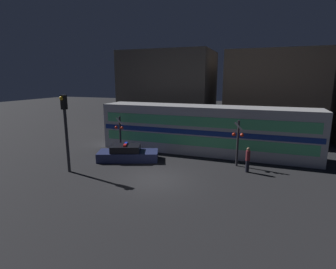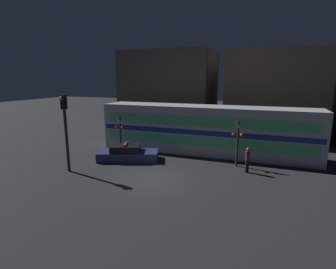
% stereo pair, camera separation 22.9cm
% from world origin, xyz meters
% --- Properties ---
extents(ground_plane, '(120.00, 120.00, 0.00)m').
position_xyz_m(ground_plane, '(0.00, 0.00, 0.00)').
color(ground_plane, black).
extents(train, '(17.39, 2.91, 3.87)m').
position_xyz_m(train, '(1.47, 7.04, 1.94)').
color(train, silver).
rests_on(train, ground_plane).
extents(police_car, '(4.79, 3.26, 1.28)m').
position_xyz_m(police_car, '(-3.48, 2.92, 0.48)').
color(police_car, navy).
rests_on(police_car, ground_plane).
extents(pedestrian, '(0.28, 0.28, 1.67)m').
position_xyz_m(pedestrian, '(5.18, 3.29, 0.86)').
color(pedestrian, black).
rests_on(pedestrian, ground_plane).
extents(crossing_signal_near, '(0.78, 0.36, 3.25)m').
position_xyz_m(crossing_signal_near, '(4.39, 4.33, 1.82)').
color(crossing_signal_near, '#2D2D33').
rests_on(crossing_signal_near, ground_plane).
extents(crossing_signal_far, '(0.78, 0.36, 3.01)m').
position_xyz_m(crossing_signal_far, '(-5.09, 4.63, 1.70)').
color(crossing_signal_far, '#2D2D33').
rests_on(crossing_signal_far, ground_plane).
extents(traffic_light_corner, '(0.30, 0.46, 5.03)m').
position_xyz_m(traffic_light_corner, '(-5.87, -0.68, 3.04)').
color(traffic_light_corner, '#2D2D33').
rests_on(traffic_light_corner, ground_plane).
extents(building_left, '(9.90, 6.80, 9.01)m').
position_xyz_m(building_left, '(-4.51, 14.75, 4.50)').
color(building_left, '#47423D').
rests_on(building_left, ground_plane).
extents(building_center, '(9.42, 5.29, 8.79)m').
position_xyz_m(building_center, '(6.70, 15.13, 4.40)').
color(building_center, brown).
rests_on(building_center, ground_plane).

